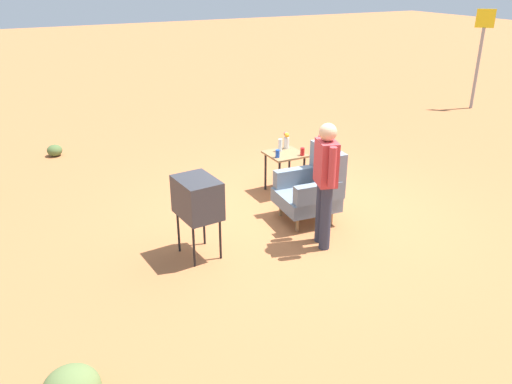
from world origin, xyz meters
TOP-DOWN VIEW (x-y plane):
  - ground_plane at (0.00, 0.00)m, footprint 60.00×60.00m
  - armchair at (0.09, 0.09)m, footprint 0.83×0.84m
  - side_table at (-0.95, 0.24)m, footprint 0.56×0.56m
  - tv_on_stand at (0.30, -1.72)m, footprint 0.63×0.49m
  - person_standing at (0.79, -0.20)m, footprint 0.55×0.32m
  - road_sign at (-3.46, 7.33)m, footprint 0.33×0.33m
  - bottle_short_clear at (-1.07, 0.22)m, footprint 0.06×0.06m
  - soda_can_red at (-0.74, 0.43)m, footprint 0.07×0.07m
  - soda_can_blue at (-0.83, 0.04)m, footprint 0.07×0.07m
  - flower_vase at (-1.14, 0.38)m, footprint 0.14×0.10m
  - shrub_lone at (-4.51, -2.80)m, footprint 0.29×0.29m

SIDE VIEW (x-z plane):
  - ground_plane at x=0.00m, z-range 0.00..0.00m
  - shrub_lone at x=-4.51m, z-range 0.00..0.22m
  - armchair at x=0.09m, z-range -0.03..1.03m
  - side_table at x=-0.95m, z-range 0.23..0.89m
  - soda_can_red at x=-0.74m, z-range 0.66..0.78m
  - soda_can_blue at x=-0.83m, z-range 0.66..0.78m
  - bottle_short_clear at x=-1.07m, z-range 0.66..0.86m
  - tv_on_stand at x=0.30m, z-range 0.27..1.30m
  - flower_vase at x=-1.14m, z-range 0.68..0.94m
  - person_standing at x=0.79m, z-range 0.12..1.76m
  - road_sign at x=-3.46m, z-range 0.16..2.60m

